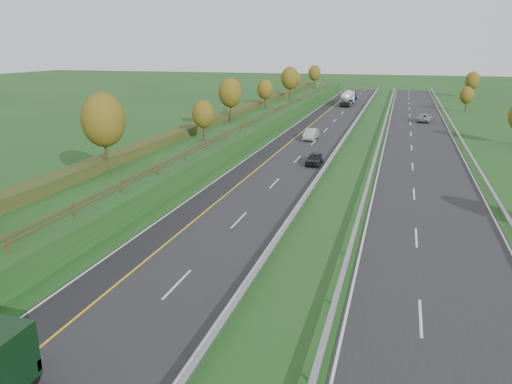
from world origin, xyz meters
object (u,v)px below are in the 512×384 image
(car_dark_near, at_px, (314,159))
(car_small_far, at_px, (353,97))
(road_tanker, at_px, (347,98))
(car_oncoming, at_px, (424,118))
(car_silver_mid, at_px, (311,134))

(car_dark_near, distance_m, car_small_far, 80.11)
(road_tanker, height_order, car_small_far, road_tanker)
(road_tanker, distance_m, car_oncoming, 29.79)
(car_silver_mid, height_order, car_oncoming, car_silver_mid)
(car_oncoming, bearing_deg, car_silver_mid, 60.36)
(car_small_far, xyz_separation_m, car_oncoming, (17.17, -38.56, -0.02))
(car_small_far, bearing_deg, car_silver_mid, -92.16)
(road_tanker, height_order, car_silver_mid, road_tanker)
(road_tanker, bearing_deg, car_oncoming, -54.78)
(car_dark_near, height_order, car_small_far, car_small_far)
(car_dark_near, xyz_separation_m, car_small_far, (-3.17, 80.05, 0.05))
(road_tanker, bearing_deg, car_dark_near, -87.24)
(car_small_far, bearing_deg, road_tanker, -91.95)
(road_tanker, distance_m, car_small_far, 14.27)
(road_tanker, xyz_separation_m, car_oncoming, (17.17, -24.32, -1.08))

